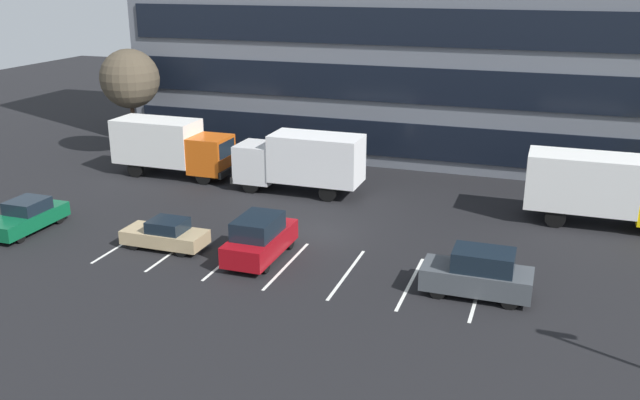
{
  "coord_description": "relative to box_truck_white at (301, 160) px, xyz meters",
  "views": [
    {
      "loc": [
        10.61,
        -30.32,
        12.47
      ],
      "look_at": [
        -0.25,
        1.02,
        1.4
      ],
      "focal_mm": 38.54,
      "sensor_mm": 36.0,
      "label": 1
    }
  ],
  "objects": [
    {
      "name": "lot_markings",
      "position": [
        3.15,
        -10.18,
        -1.99
      ],
      "size": [
        16.94,
        5.4,
        0.01
      ],
      "color": "silver",
      "rests_on": "ground_plane"
    },
    {
      "name": "box_truck_orange",
      "position": [
        -9.05,
        0.63,
        0.02
      ],
      "size": [
        7.74,
        2.56,
        3.59
      ],
      "color": "#D85914",
      "rests_on": "ground_plane"
    },
    {
      "name": "suv_maroon",
      "position": [
        1.71,
        -9.85,
        -1.0
      ],
      "size": [
        1.93,
        4.55,
        2.06
      ],
      "color": "maroon",
      "rests_on": "ground_plane"
    },
    {
      "name": "sedan_forest",
      "position": [
        -10.86,
        -10.43,
        -1.25
      ],
      "size": [
        1.86,
        4.43,
        1.59
      ],
      "color": "#0C5933",
      "rests_on": "ground_plane"
    },
    {
      "name": "sedan_tan",
      "position": [
        -3.02,
        -10.14,
        -1.32
      ],
      "size": [
        3.98,
        1.67,
        1.43
      ],
      "color": "tan",
      "rests_on": "ground_plane"
    },
    {
      "name": "suv_charcoal",
      "position": [
        11.54,
        -10.42,
        -1.04
      ],
      "size": [
        4.37,
        1.85,
        1.98
      ],
      "color": "#474C51",
      "rests_on": "ground_plane"
    },
    {
      "name": "bare_tree",
      "position": [
        -13.85,
        3.79,
        3.52
      ],
      "size": [
        4.02,
        4.02,
        7.55
      ],
      "color": "#473323",
      "rests_on": "ground_plane"
    },
    {
      "name": "box_truck_yellow",
      "position": [
        16.43,
        -0.11,
        0.06
      ],
      "size": [
        7.87,
        2.6,
        3.65
      ],
      "color": "yellow",
      "rests_on": "ground_plane"
    },
    {
      "name": "box_truck_white",
      "position": [
        0.0,
        0.0,
        0.0
      ],
      "size": [
        7.65,
        2.53,
        3.55
      ],
      "color": "white",
      "rests_on": "ground_plane"
    },
    {
      "name": "ground_plane",
      "position": [
        3.15,
        -5.97,
        -2.0
      ],
      "size": [
        120.0,
        120.0,
        0.0
      ],
      "primitive_type": "plane",
      "color": "black"
    }
  ]
}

